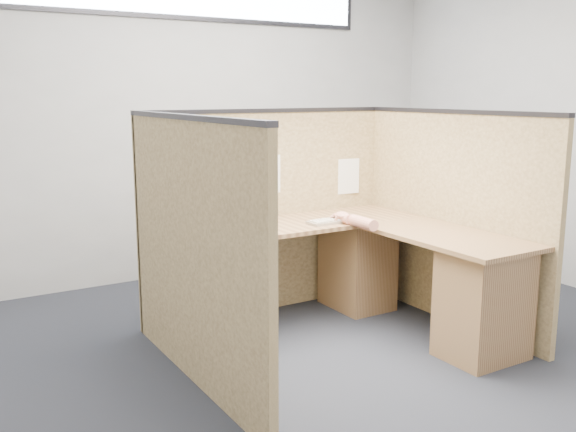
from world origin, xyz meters
TOP-DOWN VIEW (x-y plane):
  - floor at (0.00, 0.00)m, footprint 5.00×5.00m
  - wall_back at (0.00, 2.25)m, footprint 5.00×0.00m
  - cubicle_partitions at (0.00, 0.43)m, footprint 2.06×1.83m
  - l_desk at (0.18, 0.29)m, footprint 1.95×1.75m
  - laptop at (-0.34, 0.83)m, footprint 0.36×0.36m
  - keyboard at (0.26, 0.53)m, footprint 0.40×0.15m
  - mouse at (0.31, 0.49)m, footprint 0.13×0.09m
  - hand_forearm at (0.32, 0.34)m, footprint 0.12×0.42m
  - blue_poster at (-0.88, 0.97)m, footprint 0.18×0.02m
  - american_flag at (-0.29, 0.96)m, footprint 0.22×0.01m
  - file_holder at (-0.25, 0.94)m, footprint 0.27×0.05m
  - paper_left at (-0.03, 0.97)m, footprint 0.22×0.01m
  - paper_right at (0.71, 0.97)m, footprint 0.22×0.02m

SIDE VIEW (x-z plane):
  - floor at x=0.00m, z-range 0.00..0.00m
  - l_desk at x=0.18m, z-range 0.03..0.76m
  - keyboard at x=0.26m, z-range 0.73..0.76m
  - mouse at x=0.31m, z-range 0.73..0.78m
  - cubicle_partitions at x=0.00m, z-range 0.00..1.53m
  - hand_forearm at x=0.32m, z-range 0.73..0.82m
  - laptop at x=-0.34m, z-range 0.67..0.91m
  - paper_right at x=0.71m, z-range 0.84..1.12m
  - file_holder at x=-0.25m, z-range 0.85..1.19m
  - paper_left at x=-0.03m, z-range 0.90..1.19m
  - american_flag at x=-0.29m, z-range 0.99..1.36m
  - blue_poster at x=-0.88m, z-range 1.11..1.35m
  - wall_back at x=0.00m, z-range -1.10..3.90m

